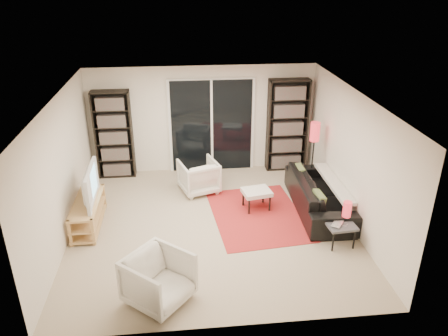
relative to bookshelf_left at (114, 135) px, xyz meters
The scene contains 20 objects.
floor 3.19m from the bookshelf_left, 50.10° to the right, with size 5.00×5.00×0.00m, color tan.
wall_back 1.97m from the bookshelf_left, ahead, with size 5.00×0.02×2.40m, color silver.
wall_front 5.22m from the bookshelf_left, 68.02° to the right, with size 5.00×0.02×2.40m, color silver.
wall_left 2.41m from the bookshelf_left, 103.27° to the right, with size 0.02×5.00×2.40m, color silver.
wall_right 5.03m from the bookshelf_left, 27.66° to the right, with size 0.02×5.00×2.40m, color silver.
ceiling 3.36m from the bookshelf_left, 50.10° to the right, with size 5.00×5.00×0.02m, color white.
sliding_door 2.16m from the bookshelf_left, ahead, with size 1.92×0.08×2.16m.
bookshelf_left is the anchor object (origin of this frame).
bookshelf_right 3.85m from the bookshelf_left, ahead, with size 0.90×0.30×2.10m.
tv_stand 2.24m from the bookshelf_left, 97.39° to the right, with size 0.44×1.37×0.50m.
tv 2.12m from the bookshelf_left, 96.86° to the right, with size 1.10×0.14×0.64m, color black.
rug 3.64m from the bookshelf_left, 36.17° to the right, with size 1.64×2.21×0.01m, color #AF2424.
sofa 4.54m from the bookshelf_left, 25.99° to the right, with size 2.24×0.88×0.65m, color black.
armchair_back 2.12m from the bookshelf_left, 28.26° to the right, with size 0.73×0.75×0.68m, color silver.
armchair_front 4.41m from the bookshelf_left, 75.97° to the right, with size 0.79×0.81×0.74m, color silver.
ottoman 3.44m from the bookshelf_left, 32.45° to the right, with size 0.60×0.52×0.40m.
side_table 5.15m from the bookshelf_left, 37.90° to the right, with size 0.51×0.51×0.40m.
laptop 5.17m from the bookshelf_left, 38.22° to the right, with size 0.35×0.22×0.03m, color silver.
table_lamp 5.17m from the bookshelf_left, 35.87° to the right, with size 0.15×0.15×0.33m, color red.
floor_lamp 4.29m from the bookshelf_left, 13.83° to the right, with size 0.22×0.22×1.45m.
Camera 1 is at (-0.50, -6.80, 4.28)m, focal length 35.00 mm.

